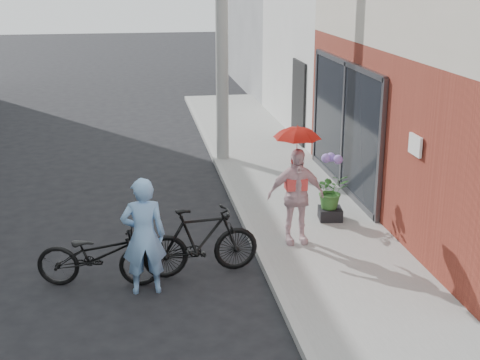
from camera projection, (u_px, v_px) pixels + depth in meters
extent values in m
plane|color=black|center=(204.00, 279.00, 9.65)|extent=(80.00, 80.00, 0.00)
cube|color=gray|center=(310.00, 218.00, 11.84)|extent=(2.20, 24.00, 0.12)
cube|color=#9E9E99|center=(245.00, 222.00, 11.66)|extent=(0.12, 24.00, 0.12)
cube|color=black|center=(344.00, 126.00, 13.02)|extent=(0.06, 3.80, 2.40)
cube|color=white|center=(415.00, 145.00, 9.78)|extent=(0.04, 0.40, 0.30)
cylinder|color=#9E9E99|center=(222.00, 7.00, 14.41)|extent=(0.28, 0.28, 7.00)
imported|color=#7EADE1|center=(144.00, 236.00, 9.04)|extent=(0.61, 0.41, 1.66)
imported|color=black|center=(99.00, 255.00, 9.35)|extent=(1.82, 0.89, 0.92)
imported|color=black|center=(201.00, 241.00, 9.68)|extent=(1.76, 0.69, 1.03)
imported|color=beige|center=(296.00, 196.00, 10.45)|extent=(0.91, 0.39, 1.54)
imported|color=red|center=(297.00, 129.00, 10.13)|extent=(0.70, 0.70, 0.62)
cube|color=black|center=(330.00, 214.00, 11.61)|extent=(0.44, 0.44, 0.20)
imported|color=#346C2B|center=(331.00, 191.00, 11.48)|extent=(0.57, 0.50, 0.64)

